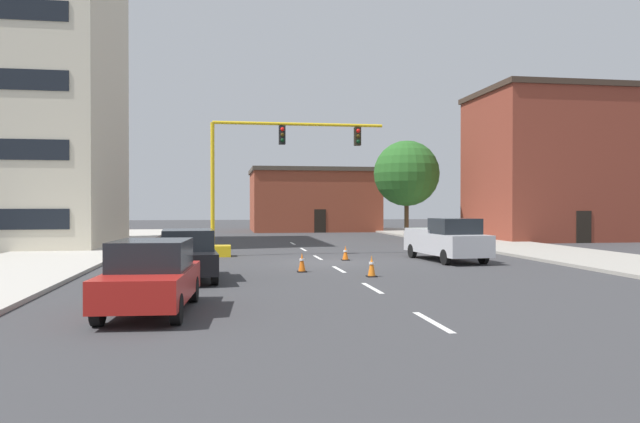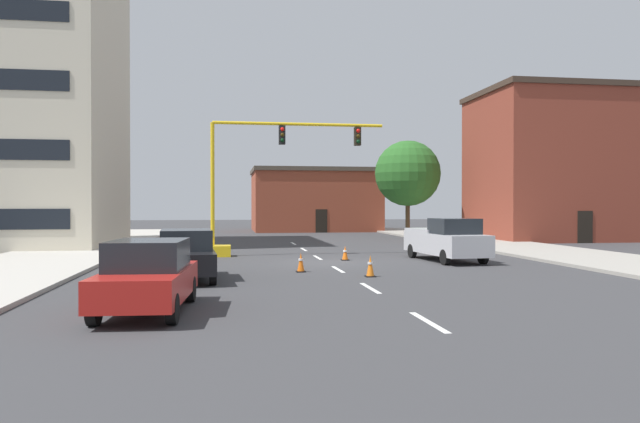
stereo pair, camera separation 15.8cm
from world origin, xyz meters
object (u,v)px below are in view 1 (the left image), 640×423
(sedan_black_mid_left, at_px, (188,254))
(traffic_cone_roadside_c, at_px, (345,253))
(traffic_signal_gantry, at_px, (238,211))
(pickup_truck_silver, at_px, (447,240))
(tree_right_far, at_px, (407,173))
(traffic_cone_roadside_a, at_px, (372,266))
(traffic_cone_roadside_b, at_px, (302,262))
(sedan_red_near_left, at_px, (151,276))

(sedan_black_mid_left, xyz_separation_m, traffic_cone_roadside_c, (6.85, 6.41, -0.55))
(traffic_signal_gantry, height_order, pickup_truck_silver, traffic_signal_gantry)
(tree_right_far, relative_size, traffic_cone_roadside_a, 10.09)
(traffic_signal_gantry, xyz_separation_m, sedan_black_mid_left, (-1.93, -9.52, -1.39))
(pickup_truck_silver, relative_size, traffic_cone_roadside_c, 8.18)
(traffic_cone_roadside_a, height_order, traffic_cone_roadside_b, traffic_cone_roadside_a)
(traffic_cone_roadside_a, bearing_deg, traffic_cone_roadside_c, 86.83)
(tree_right_far, height_order, traffic_cone_roadside_b, tree_right_far)
(traffic_cone_roadside_c, bearing_deg, sedan_red_near_left, -120.04)
(pickup_truck_silver, height_order, traffic_cone_roadside_a, pickup_truck_silver)
(traffic_signal_gantry, height_order, sedan_red_near_left, traffic_signal_gantry)
(traffic_cone_roadside_b, distance_m, traffic_cone_roadside_c, 5.30)
(pickup_truck_silver, bearing_deg, traffic_cone_roadside_b, -153.89)
(traffic_signal_gantry, xyz_separation_m, traffic_cone_roadside_b, (2.27, -7.70, -1.91))
(traffic_signal_gantry, distance_m, pickup_truck_silver, 10.44)
(traffic_signal_gantry, distance_m, traffic_cone_roadside_b, 8.25)
(pickup_truck_silver, bearing_deg, sedan_black_mid_left, -154.87)
(pickup_truck_silver, bearing_deg, sedan_red_near_left, -135.64)
(tree_right_far, distance_m, traffic_cone_roadside_a, 28.17)
(sedan_red_near_left, bearing_deg, traffic_cone_roadside_a, 41.53)
(pickup_truck_silver, xyz_separation_m, traffic_cone_roadside_c, (-4.56, 1.06, -0.64))
(traffic_cone_roadside_a, bearing_deg, sedan_black_mid_left, 179.08)
(traffic_cone_roadside_a, bearing_deg, tree_right_far, 70.16)
(pickup_truck_silver, bearing_deg, tree_right_far, 77.72)
(traffic_signal_gantry, xyz_separation_m, tree_right_far, (13.98, 16.49, 2.89))
(tree_right_far, distance_m, pickup_truck_silver, 21.55)
(traffic_cone_roadside_a, distance_m, traffic_cone_roadside_c, 6.53)
(tree_right_far, bearing_deg, traffic_signal_gantry, -130.29)
(traffic_cone_roadside_b, xyz_separation_m, traffic_cone_roadside_c, (2.65, 4.59, -0.04))
(sedan_black_mid_left, distance_m, traffic_cone_roadside_a, 6.51)
(sedan_red_near_left, height_order, sedan_black_mid_left, same)
(traffic_signal_gantry, xyz_separation_m, traffic_cone_roadside_c, (4.92, -3.11, -1.95))
(tree_right_far, xyz_separation_m, pickup_truck_silver, (-4.50, -20.65, -4.19))
(tree_right_far, height_order, sedan_red_near_left, tree_right_far)
(sedan_black_mid_left, xyz_separation_m, traffic_cone_roadside_b, (4.21, 1.82, -0.52))
(pickup_truck_silver, height_order, sedan_red_near_left, pickup_truck_silver)
(traffic_cone_roadside_b, bearing_deg, traffic_cone_roadside_c, 60.02)
(pickup_truck_silver, distance_m, traffic_cone_roadside_a, 7.38)
(traffic_cone_roadside_c, bearing_deg, tree_right_far, 65.19)
(tree_right_far, distance_m, traffic_cone_roadside_c, 22.13)
(sedan_red_near_left, relative_size, traffic_cone_roadside_c, 6.80)
(traffic_signal_gantry, relative_size, traffic_cone_roadside_a, 12.45)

